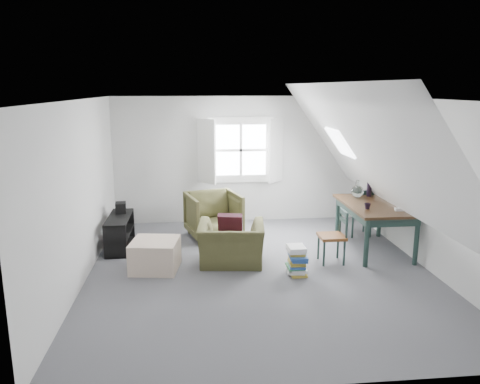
{
  "coord_description": "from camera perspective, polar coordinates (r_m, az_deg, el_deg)",
  "views": [
    {
      "loc": [
        -0.97,
        -6.43,
        2.66
      ],
      "look_at": [
        -0.24,
        0.6,
        1.08
      ],
      "focal_mm": 35.0,
      "sensor_mm": 36.0,
      "label": 1
    }
  ],
  "objects": [
    {
      "name": "electronics_box",
      "position": [
        8.31,
        -14.34,
        -1.9
      ],
      "size": [
        0.2,
        0.26,
        0.19
      ],
      "primitive_type": "cube",
      "rotation": [
        0.0,
        0.0,
        0.12
      ],
      "color": "black",
      "rests_on": "media_shelf"
    },
    {
      "name": "skylight",
      "position": [
        8.18,
        12.08,
        5.93
      ],
      "size": [
        0.35,
        0.75,
        0.47
      ],
      "primitive_type": "cube",
      "rotation": [
        0.0,
        0.95,
        0.0
      ],
      "color": "white",
      "rests_on": "slope_right"
    },
    {
      "name": "dining_table",
      "position": [
        8.0,
        16.12,
        -2.14
      ],
      "size": [
        0.95,
        1.59,
        0.79
      ],
      "rotation": [
        0.0,
        0.0,
        0.07
      ],
      "color": "black",
      "rests_on": "floor"
    },
    {
      "name": "dining_chair_near",
      "position": [
        7.37,
        11.37,
        -5.21
      ],
      "size": [
        0.39,
        0.39,
        0.83
      ],
      "rotation": [
        0.0,
        0.0,
        -1.93
      ],
      "color": "brown",
      "rests_on": "floor"
    },
    {
      "name": "slope_right",
      "position": [
        6.96,
        15.37,
        4.87
      ],
      "size": [
        3.19,
        5.5,
        4.48
      ],
      "primitive_type": "plane",
      "rotation": [
        0.0,
        -2.19,
        0.0
      ],
      "color": "white",
      "rests_on": "wall_right"
    },
    {
      "name": "wall_right",
      "position": [
        7.44,
        21.97,
        0.77
      ],
      "size": [
        0.0,
        5.5,
        5.5
      ],
      "primitive_type": "plane",
      "rotation": [
        1.57,
        0.0,
        -1.57
      ],
      "color": "silver",
      "rests_on": "ground"
    },
    {
      "name": "armchair_near",
      "position": [
        7.32,
        -1.06,
        -8.7
      ],
      "size": [
        1.08,
        0.97,
        0.64
      ],
      "primitive_type": "imported",
      "rotation": [
        0.0,
        0.0,
        3.03
      ],
      "color": "#434322",
      "rests_on": "floor"
    },
    {
      "name": "media_shelf",
      "position": [
        8.14,
        -14.47,
        -5.03
      ],
      "size": [
        0.36,
        1.07,
        0.55
      ],
      "rotation": [
        0.0,
        0.0,
        -0.07
      ],
      "color": "black",
      "rests_on": "floor"
    },
    {
      "name": "wall_front",
      "position": [
        4.06,
        8.31,
        -7.85
      ],
      "size": [
        5.0,
        0.0,
        5.0
      ],
      "primitive_type": "plane",
      "rotation": [
        -1.57,
        0.0,
        0.0
      ],
      "color": "silver",
      "rests_on": "ground"
    },
    {
      "name": "wall_left",
      "position": [
        6.76,
        -18.91,
        -0.11
      ],
      "size": [
        0.0,
        5.5,
        5.5
      ],
      "primitive_type": "plane",
      "rotation": [
        1.57,
        0.0,
        1.57
      ],
      "color": "silver",
      "rests_on": "ground"
    },
    {
      "name": "ceiling",
      "position": [
        6.5,
        2.66,
        11.2
      ],
      "size": [
        5.5,
        5.5,
        0.0
      ],
      "primitive_type": "plane",
      "rotation": [
        3.14,
        0.0,
        0.0
      ],
      "color": "white",
      "rests_on": "wall_back"
    },
    {
      "name": "throw_pillow",
      "position": [
        7.27,
        -1.18,
        -4.08
      ],
      "size": [
        0.41,
        0.29,
        0.39
      ],
      "primitive_type": "cube",
      "rotation": [
        0.31,
        0.0,
        -0.19
      ],
      "color": "#390F1B",
      "rests_on": "armchair_near"
    },
    {
      "name": "magazine_stack",
      "position": [
        6.89,
        6.97,
        -8.29
      ],
      "size": [
        0.32,
        0.38,
        0.42
      ],
      "rotation": [
        0.0,
        0.0,
        0.05
      ],
      "color": "#B29933",
      "rests_on": "floor"
    },
    {
      "name": "dormer_window",
      "position": [
        9.24,
        0.12,
        5.1
      ],
      "size": [
        1.71,
        0.35,
        1.3
      ],
      "color": "white",
      "rests_on": "wall_back"
    },
    {
      "name": "wall_back",
      "position": [
        9.34,
        0.07,
        3.94
      ],
      "size": [
        5.0,
        0.0,
        5.0
      ],
      "primitive_type": "plane",
      "rotation": [
        1.57,
        0.0,
        0.0
      ],
      "color": "silver",
      "rests_on": "ground"
    },
    {
      "name": "vase_twigs",
      "position": [
        8.48,
        15.48,
        0.44
      ],
      "size": [
        0.08,
        0.09,
        0.64
      ],
      "rotation": [
        0.0,
        0.0,
        0.04
      ],
      "color": "black",
      "rests_on": "dining_table"
    },
    {
      "name": "ottoman",
      "position": [
        7.13,
        -10.3,
        -7.56
      ],
      "size": [
        0.76,
        0.76,
        0.45
      ],
      "primitive_type": "cube",
      "rotation": [
        0.0,
        0.0,
        -0.14
      ],
      "color": "#C2AC97",
      "rests_on": "floor"
    },
    {
      "name": "cup",
      "position": [
        7.61,
        15.25,
        -2.01
      ],
      "size": [
        0.11,
        0.11,
        0.09
      ],
      "primitive_type": "imported",
      "rotation": [
        0.0,
        0.0,
        -0.14
      ],
      "color": "black",
      "rests_on": "dining_table"
    },
    {
      "name": "armchair_far",
      "position": [
        8.56,
        -3.22,
        -5.51
      ],
      "size": [
        1.09,
        1.11,
        0.83
      ],
      "primitive_type": "imported",
      "rotation": [
        0.0,
        0.0,
        0.27
      ],
      "color": "#434322",
      "rests_on": "floor"
    },
    {
      "name": "slope_left",
      "position": [
        6.52,
        -11.05,
        4.59
      ],
      "size": [
        3.19,
        5.5,
        4.48
      ],
      "primitive_type": "plane",
      "rotation": [
        0.0,
        2.19,
        0.0
      ],
      "color": "white",
      "rests_on": "wall_left"
    },
    {
      "name": "floor",
      "position": [
        7.03,
        2.45,
        -9.64
      ],
      "size": [
        5.5,
        5.5,
        0.0
      ],
      "primitive_type": "plane",
      "color": "#535459",
      "rests_on": "ground"
    },
    {
      "name": "demijohn",
      "position": [
        8.3,
        14.11,
        0.13
      ],
      "size": [
        0.21,
        0.21,
        0.3
      ],
      "rotation": [
        0.0,
        0.0,
        -0.13
      ],
      "color": "silver",
      "rests_on": "dining_table"
    },
    {
      "name": "paper_box",
      "position": [
        7.65,
        18.81,
        -2.02
      ],
      "size": [
        0.14,
        0.1,
        0.04
      ],
      "primitive_type": "cube",
      "rotation": [
        0.0,
        0.0,
        -0.16
      ],
      "color": "white",
      "rests_on": "dining_table"
    },
    {
      "name": "dining_chair_far",
      "position": [
        8.79,
        14.39,
        -2.27
      ],
      "size": [
        0.42,
        0.42,
        0.88
      ],
      "rotation": [
        0.0,
        0.0,
        3.39
      ],
      "color": "brown",
      "rests_on": "floor"
    }
  ]
}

